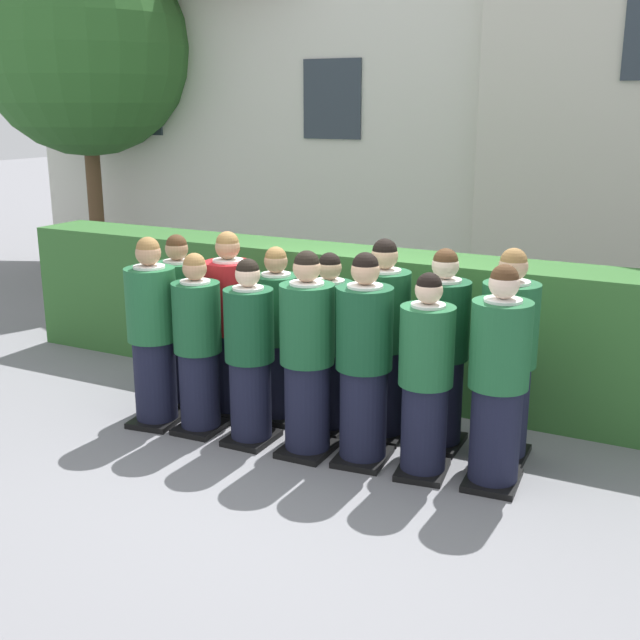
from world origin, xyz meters
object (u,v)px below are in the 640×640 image
(student_front_row_4, at_px, (364,365))
(student_in_red_blazer, at_px, (230,328))
(student_rear_row_0, at_px, (180,324))
(student_rear_row_2, at_px, (277,339))
(student_rear_row_4, at_px, (383,345))
(student_front_row_2, at_px, (250,357))
(student_front_row_3, at_px, (307,359))
(student_front_row_5, at_px, (426,381))
(student_rear_row_5, at_px, (442,354))
(student_rear_row_3, at_px, (329,347))
(student_front_row_1, at_px, (198,348))
(student_front_row_0, at_px, (153,337))
(student_front_row_6, at_px, (498,383))
(student_rear_row_6, at_px, (507,361))

(student_front_row_4, bearing_deg, student_in_red_blazer, 165.63)
(student_rear_row_0, relative_size, student_rear_row_2, 1.03)
(student_in_red_blazer, height_order, student_rear_row_4, student_rear_row_4)
(student_front_row_2, relative_size, student_front_row_3, 0.94)
(student_front_row_5, distance_m, student_rear_row_5, 0.57)
(student_rear_row_3, height_order, student_rear_row_5, student_rear_row_5)
(student_in_red_blazer, relative_size, student_rear_row_2, 1.07)
(student_front_row_1, relative_size, student_front_row_5, 0.99)
(student_front_row_5, relative_size, student_in_red_blazer, 0.94)
(student_rear_row_5, bearing_deg, student_rear_row_0, -175.86)
(student_front_row_4, distance_m, student_rear_row_4, 0.53)
(student_front_row_4, bearing_deg, student_front_row_3, -171.87)
(student_front_row_0, distance_m, student_front_row_6, 3.00)
(student_rear_row_3, distance_m, student_rear_row_6, 1.51)
(student_front_row_1, bearing_deg, student_front_row_0, -175.04)
(student_front_row_1, relative_size, student_rear_row_4, 0.92)
(student_front_row_3, xyz_separation_m, student_front_row_6, (1.50, 0.14, 0.00))
(student_front_row_1, height_order, student_rear_row_3, same)
(student_front_row_1, height_order, student_front_row_5, student_front_row_5)
(student_rear_row_4, bearing_deg, student_rear_row_0, -175.88)
(student_front_row_5, xyz_separation_m, student_rear_row_6, (0.47, 0.56, 0.06))
(student_rear_row_4, bearing_deg, student_front_row_1, -156.78)
(student_front_row_5, height_order, student_rear_row_4, student_rear_row_4)
(student_front_row_3, xyz_separation_m, student_rear_row_6, (1.44, 0.63, 0.02))
(student_rear_row_4, bearing_deg, student_in_red_blazer, -174.30)
(student_front_row_0, bearing_deg, student_front_row_5, 3.11)
(student_rear_row_6, bearing_deg, student_front_row_4, -149.84)
(student_front_row_3, bearing_deg, student_rear_row_0, 164.20)
(student_in_red_blazer, relative_size, student_rear_row_6, 0.98)
(student_front_row_2, xyz_separation_m, student_rear_row_3, (0.46, 0.54, -0.00))
(student_rear_row_5, bearing_deg, student_front_row_2, -155.26)
(student_front_row_1, height_order, student_rear_row_2, student_rear_row_2)
(student_front_row_3, bearing_deg, student_front_row_5, 4.07)
(student_front_row_1, bearing_deg, student_front_row_5, 2.70)
(student_front_row_1, relative_size, student_front_row_6, 0.93)
(student_front_row_4, distance_m, student_front_row_5, 0.51)
(student_in_red_blazer, bearing_deg, student_rear_row_3, 3.74)
(student_front_row_4, relative_size, student_rear_row_2, 1.07)
(student_front_row_5, height_order, student_in_red_blazer, student_in_red_blazer)
(student_front_row_3, distance_m, student_rear_row_2, 0.79)
(student_front_row_6, relative_size, student_rear_row_4, 0.98)
(student_front_row_5, xyz_separation_m, student_rear_row_4, (-0.57, 0.52, 0.06))
(student_front_row_4, relative_size, student_rear_row_0, 1.04)
(student_front_row_4, bearing_deg, student_front_row_0, -176.17)
(student_front_row_3, bearing_deg, student_rear_row_5, 34.96)
(student_front_row_5, distance_m, student_rear_row_2, 1.62)
(student_front_row_0, bearing_deg, student_rear_row_6, 13.37)
(student_front_row_6, bearing_deg, student_rear_row_4, 157.77)
(student_in_red_blazer, bearing_deg, student_rear_row_6, 4.20)
(student_in_red_blazer, bearing_deg, student_front_row_3, -23.53)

